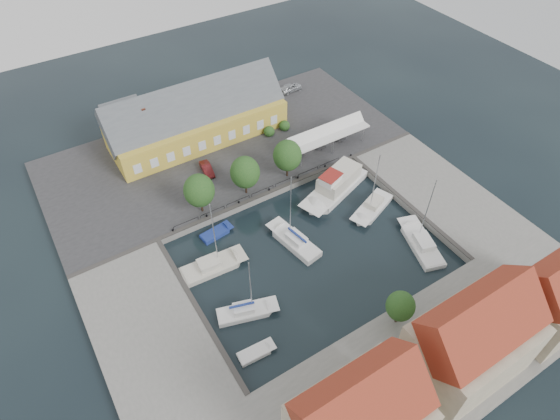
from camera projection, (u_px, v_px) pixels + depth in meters
name	position (u px, v px, depth m)	size (l,w,h in m)	color
ground	(304.00, 245.00, 62.06)	(140.00, 140.00, 0.00)	black
north_quay	(224.00, 151.00, 75.38)	(56.00, 26.00, 1.00)	#2D2D30
west_quay	(151.00, 333.00, 52.35)	(12.00, 24.00, 1.00)	slate
east_quay	(436.00, 191.00, 68.67)	(12.00, 24.00, 1.00)	slate
south_bank	(416.00, 372.00, 49.21)	(56.00, 14.00, 1.00)	slate
quay_edge_fittings	(285.00, 218.00, 64.13)	(56.00, 24.72, 0.40)	#383533
warehouse	(192.00, 119.00, 74.80)	(28.56, 14.00, 9.55)	gold
tent_canopy	(327.00, 134.00, 73.25)	(14.00, 4.00, 2.83)	silver
quay_trees	(245.00, 172.00, 64.97)	(18.20, 4.20, 6.30)	black
car_silver	(291.00, 87.00, 86.50)	(1.81, 4.50, 1.53)	#AFB3B7
car_red	(207.00, 169.00, 70.46)	(1.35, 3.88, 1.28)	#5D1517
center_sailboat	(294.00, 242.00, 61.99)	(3.93, 8.82, 11.84)	white
trawler	(336.00, 186.00, 68.74)	(13.23, 7.70, 5.00)	white
east_boat_b	(372.00, 208.00, 66.57)	(8.44, 5.34, 11.11)	white
east_boat_c	(421.00, 244.00, 61.84)	(5.41, 9.40, 11.52)	white
west_boat_b	(212.00, 267.00, 59.22)	(8.71, 3.44, 11.61)	beige
west_boat_d	(246.00, 312.00, 54.53)	(7.52, 4.19, 9.93)	white
launch_sw	(256.00, 353.00, 51.12)	(4.37, 1.85, 0.98)	white
launch_nw	(216.00, 234.00, 63.39)	(4.74, 2.36, 0.88)	navy
townhouses	(458.00, 355.00, 44.80)	(36.30, 8.50, 12.00)	#C5B697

